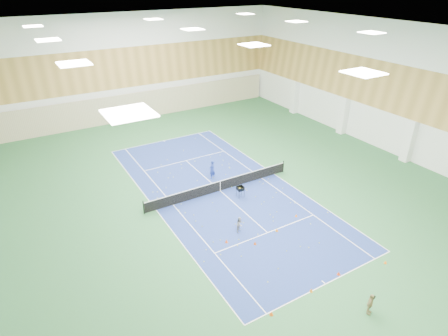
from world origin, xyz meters
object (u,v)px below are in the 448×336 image
object	(u,v)px
tennis_net	(220,185)
child_court	(240,224)
child_apron	(370,304)
coach	(212,169)
ball_cart	(240,192)

from	to	relation	value
tennis_net	child_court	xyz separation A→B (m)	(-1.52, -5.26, 0.01)
child_apron	coach	bearing A→B (deg)	65.96
coach	ball_cart	world-z (taller)	coach
tennis_net	ball_cart	bearing A→B (deg)	-60.45
coach	child_court	size ratio (longest dim) A/B	1.53
ball_cart	child_apron	bearing A→B (deg)	-88.36
child_court	child_apron	bearing A→B (deg)	-110.20
coach	ball_cart	bearing A→B (deg)	73.48
tennis_net	ball_cart	world-z (taller)	tennis_net
tennis_net	child_apron	distance (m)	14.49
tennis_net	coach	xyz separation A→B (m)	(0.47, 2.19, 0.30)
coach	child_court	distance (m)	7.72
child_court	tennis_net	bearing A→B (deg)	41.78
child_court	ball_cart	size ratio (longest dim) A/B	1.20
child_court	ball_cart	distance (m)	4.40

